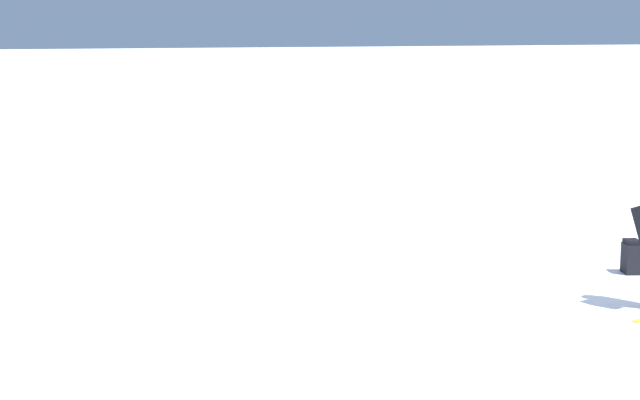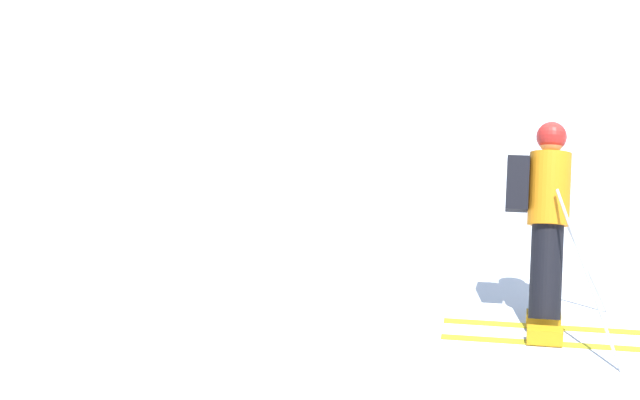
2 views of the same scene
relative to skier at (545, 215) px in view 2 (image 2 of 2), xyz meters
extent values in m
plane|color=white|center=(0.73, -0.13, -0.91)|extent=(300.00, 300.00, 0.00)
cube|color=yellow|center=(-0.50, -0.18, -0.91)|extent=(0.56, 1.59, 0.01)
cube|color=yellow|center=(-0.16, -0.08, -0.91)|extent=(0.56, 1.59, 0.01)
cube|color=orange|center=(-0.50, -0.18, -0.84)|extent=(0.22, 0.31, 0.12)
cube|color=orange|center=(-0.16, -0.08, -0.84)|extent=(0.22, 0.31, 0.12)
cylinder|color=black|center=(-0.15, -0.08, -0.43)|extent=(0.57, 0.40, 0.81)
cylinder|color=orange|center=(0.09, 0.00, 0.20)|extent=(0.61, 0.48, 0.68)
sphere|color=tan|center=(0.23, 0.04, 0.58)|extent=(0.33, 0.29, 0.28)
sphere|color=#AD231E|center=(0.24, 0.04, 0.61)|extent=(0.38, 0.33, 0.32)
cube|color=black|center=(0.02, 0.25, 0.23)|extent=(0.46, 0.29, 0.51)
cylinder|color=#B7B7BC|center=(-0.44, -0.48, -0.33)|extent=(0.70, 0.76, 1.18)
cylinder|color=#B7B7BC|center=(0.36, -0.23, -0.41)|extent=(0.17, 0.51, 1.02)
camera|label=1|loc=(-10.92, 8.57, 2.67)|focal=60.00mm
camera|label=2|loc=(-8.34, -2.16, 2.36)|focal=60.00mm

